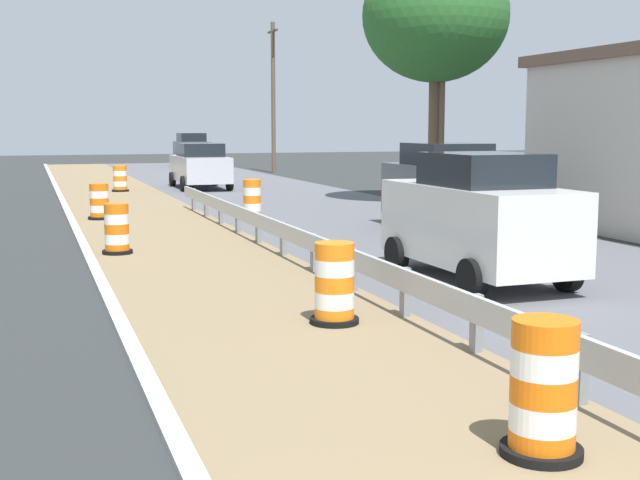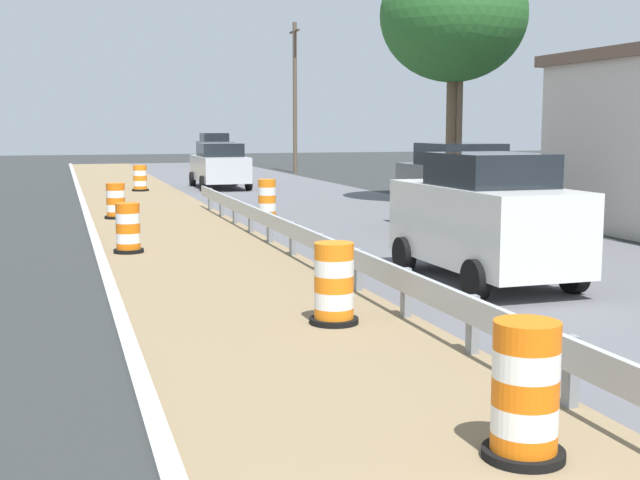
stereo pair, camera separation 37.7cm
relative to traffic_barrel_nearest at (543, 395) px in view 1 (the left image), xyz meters
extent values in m
cube|color=slate|center=(1.08, 0.98, -0.17)|extent=(0.12, 0.12, 0.70)
cube|color=slate|center=(1.08, 2.98, -0.17)|extent=(0.12, 0.12, 0.70)
cube|color=slate|center=(1.08, 4.98, -0.17)|extent=(0.12, 0.12, 0.70)
cube|color=slate|center=(1.08, 6.98, -0.17)|extent=(0.12, 0.12, 0.70)
cube|color=slate|center=(1.08, 8.98, -0.17)|extent=(0.12, 0.12, 0.70)
cube|color=slate|center=(1.08, 10.98, -0.17)|extent=(0.12, 0.12, 0.70)
cube|color=slate|center=(1.08, 12.98, -0.17)|extent=(0.12, 0.12, 0.70)
cube|color=slate|center=(1.08, 14.98, -0.17)|extent=(0.12, 0.12, 0.70)
cube|color=slate|center=(1.08, 16.98, -0.17)|extent=(0.12, 0.12, 0.70)
cube|color=slate|center=(1.08, 18.98, -0.17)|extent=(0.12, 0.12, 0.70)
cube|color=slate|center=(1.08, 20.98, -0.17)|extent=(0.12, 0.12, 0.70)
cylinder|color=orange|center=(0.00, 0.00, -0.40)|extent=(0.54, 0.54, 0.23)
cylinder|color=white|center=(0.00, 0.00, -0.17)|extent=(0.54, 0.54, 0.23)
cylinder|color=orange|center=(0.00, 0.00, 0.05)|extent=(0.54, 0.54, 0.23)
cylinder|color=white|center=(0.00, 0.00, 0.28)|extent=(0.54, 0.54, 0.23)
cylinder|color=orange|center=(0.00, 0.00, 0.51)|extent=(0.54, 0.54, 0.23)
cylinder|color=black|center=(0.00, 0.00, -0.48)|extent=(0.67, 0.67, 0.08)
cylinder|color=orange|center=(0.00, 4.91, -0.40)|extent=(0.54, 0.54, 0.22)
cylinder|color=white|center=(0.00, 4.91, -0.18)|extent=(0.54, 0.54, 0.22)
cylinder|color=orange|center=(0.00, 4.91, 0.04)|extent=(0.54, 0.54, 0.22)
cylinder|color=white|center=(0.00, 4.91, 0.26)|extent=(0.54, 0.54, 0.22)
cylinder|color=orange|center=(0.00, 4.91, 0.49)|extent=(0.54, 0.54, 0.22)
cylinder|color=black|center=(0.00, 4.91, -0.48)|extent=(0.67, 0.67, 0.08)
cylinder|color=orange|center=(-2.16, 12.33, -0.41)|extent=(0.51, 0.51, 0.21)
cylinder|color=white|center=(-2.16, 12.33, -0.20)|extent=(0.51, 0.51, 0.21)
cylinder|color=orange|center=(-2.16, 12.33, 0.02)|extent=(0.51, 0.51, 0.21)
cylinder|color=white|center=(-2.16, 12.33, 0.23)|extent=(0.51, 0.51, 0.21)
cylinder|color=orange|center=(-2.16, 12.33, 0.44)|extent=(0.51, 0.51, 0.21)
cylinder|color=black|center=(-2.16, 12.33, -0.48)|extent=(0.63, 0.63, 0.08)
cylinder|color=orange|center=(2.21, 17.90, -0.40)|extent=(0.51, 0.51, 0.23)
cylinder|color=white|center=(2.21, 17.90, -0.17)|extent=(0.51, 0.51, 0.23)
cylinder|color=orange|center=(2.21, 17.90, 0.06)|extent=(0.51, 0.51, 0.23)
cylinder|color=white|center=(2.21, 17.90, 0.29)|extent=(0.51, 0.51, 0.23)
cylinder|color=orange|center=(2.21, 17.90, 0.52)|extent=(0.51, 0.51, 0.23)
cylinder|color=black|center=(2.21, 17.90, -0.48)|extent=(0.64, 0.64, 0.08)
cylinder|color=orange|center=(-1.97, 19.24, -0.41)|extent=(0.54, 0.54, 0.21)
cylinder|color=white|center=(-1.97, 19.24, -0.21)|extent=(0.54, 0.54, 0.21)
cylinder|color=orange|center=(-1.97, 19.24, 0.00)|extent=(0.54, 0.54, 0.21)
cylinder|color=white|center=(-1.97, 19.24, 0.21)|extent=(0.54, 0.54, 0.21)
cylinder|color=orange|center=(-1.97, 19.24, 0.41)|extent=(0.54, 0.54, 0.21)
cylinder|color=black|center=(-1.97, 19.24, -0.48)|extent=(0.67, 0.67, 0.08)
cylinder|color=orange|center=(-0.33, 29.65, -0.41)|extent=(0.56, 0.56, 0.21)
cylinder|color=white|center=(-0.33, 29.65, -0.19)|extent=(0.56, 0.56, 0.21)
cylinder|color=orange|center=(-0.33, 29.65, 0.02)|extent=(0.56, 0.56, 0.21)
cylinder|color=white|center=(-0.33, 29.65, 0.23)|extent=(0.56, 0.56, 0.21)
cylinder|color=orange|center=(-0.33, 29.65, 0.45)|extent=(0.56, 0.56, 0.21)
cylinder|color=black|center=(-0.33, 29.65, -0.48)|extent=(0.70, 0.70, 0.08)
cube|color=silver|center=(3.11, 30.32, 0.34)|extent=(1.98, 4.77, 1.06)
cube|color=black|center=(3.11, 30.13, 1.15)|extent=(1.75, 2.21, 0.56)
cylinder|color=black|center=(2.18, 31.90, -0.20)|extent=(0.23, 0.64, 0.64)
cylinder|color=black|center=(4.09, 31.87, -0.20)|extent=(0.23, 0.64, 0.64)
cylinder|color=black|center=(2.13, 28.76, -0.20)|extent=(0.23, 0.64, 0.64)
cylinder|color=black|center=(4.05, 28.74, -0.20)|extent=(0.23, 0.64, 0.64)
cube|color=#4C5156|center=(6.53, 50.53, 0.47)|extent=(1.88, 4.20, 1.32)
cube|color=black|center=(6.53, 50.69, 1.41)|extent=(1.68, 1.94, 0.56)
cylinder|color=black|center=(7.46, 49.14, -0.20)|extent=(0.22, 0.64, 0.64)
cylinder|color=black|center=(5.60, 49.14, -0.20)|extent=(0.22, 0.64, 0.64)
cylinder|color=black|center=(7.45, 51.91, -0.20)|extent=(0.22, 0.64, 0.64)
cylinder|color=black|center=(5.59, 51.91, -0.20)|extent=(0.22, 0.64, 0.64)
cube|color=silver|center=(3.44, 7.13, 0.47)|extent=(1.84, 4.16, 1.34)
cube|color=black|center=(3.44, 6.97, 1.42)|extent=(1.62, 1.93, 0.56)
cylinder|color=black|center=(2.53, 8.48, -0.20)|extent=(0.23, 0.64, 0.64)
cylinder|color=black|center=(4.30, 8.51, -0.20)|extent=(0.23, 0.64, 0.64)
cylinder|color=black|center=(2.58, 5.76, -0.20)|extent=(0.23, 0.64, 0.64)
cylinder|color=black|center=(4.35, 5.79, -0.20)|extent=(0.23, 0.64, 0.64)
cube|color=#4C5156|center=(6.19, 13.43, 0.49)|extent=(1.94, 4.41, 1.36)
cube|color=black|center=(6.20, 13.61, 1.45)|extent=(1.72, 2.04, 0.56)
cylinder|color=black|center=(7.11, 11.97, -0.20)|extent=(0.23, 0.64, 0.64)
cylinder|color=black|center=(5.24, 12.00, -0.20)|extent=(0.23, 0.64, 0.64)
cylinder|color=black|center=(7.15, 14.87, -0.20)|extent=(0.23, 0.64, 0.64)
cylinder|color=black|center=(5.27, 14.89, -0.20)|extent=(0.23, 0.64, 0.64)
cylinder|color=brown|center=(9.62, 20.58, 3.30)|extent=(0.24, 0.24, 7.64)
cylinder|color=brown|center=(9.49, 41.06, 3.72)|extent=(0.24, 0.24, 8.47)
cube|color=brown|center=(9.49, 41.06, 7.46)|extent=(0.12, 1.80, 0.10)
cylinder|color=brown|center=(9.39, 20.69, 1.68)|extent=(0.36, 0.36, 4.39)
ellipsoid|color=#286028|center=(9.39, 20.69, 5.86)|extent=(4.97, 4.97, 4.47)
camera|label=1|loc=(-3.85, -5.61, 2.16)|focal=47.20mm
camera|label=2|loc=(-3.50, -5.73, 2.16)|focal=47.20mm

